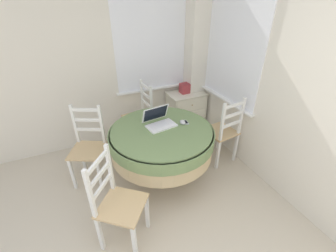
{
  "coord_description": "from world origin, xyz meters",
  "views": [
    {
      "loc": [
        -0.05,
        -0.34,
        2.1
      ],
      "look_at": [
        0.94,
        1.84,
        0.67
      ],
      "focal_mm": 24.0,
      "sensor_mm": 36.0,
      "label": 1
    }
  ],
  "objects_px": {
    "dining_chair_left_flank": "(89,148)",
    "dining_chair_camera_near": "(117,204)",
    "corner_cabinet": "(186,112)",
    "storage_box": "(187,88)",
    "laptop": "(159,121)",
    "computer_mouse": "(183,122)",
    "cell_phone": "(186,122)",
    "round_dining_table": "(162,140)",
    "dining_chair_near_right_window": "(223,132)",
    "dining_chair_near_back_window": "(140,116)"
  },
  "relations": [
    {
      "from": "dining_chair_left_flank",
      "to": "dining_chair_camera_near",
      "type": "bearing_deg",
      "value": -83.06
    },
    {
      "from": "dining_chair_camera_near",
      "to": "dining_chair_left_flank",
      "type": "distance_m",
      "value": 0.99
    },
    {
      "from": "corner_cabinet",
      "to": "storage_box",
      "type": "height_order",
      "value": "storage_box"
    },
    {
      "from": "laptop",
      "to": "computer_mouse",
      "type": "bearing_deg",
      "value": -20.54
    },
    {
      "from": "storage_box",
      "to": "cell_phone",
      "type": "bearing_deg",
      "value": -119.18
    },
    {
      "from": "cell_phone",
      "to": "round_dining_table",
      "type": "bearing_deg",
      "value": -176.1
    },
    {
      "from": "dining_chair_near_right_window",
      "to": "storage_box",
      "type": "xyz_separation_m",
      "value": [
        -0.04,
        0.99,
        0.3
      ]
    },
    {
      "from": "dining_chair_left_flank",
      "to": "corner_cabinet",
      "type": "xyz_separation_m",
      "value": [
        1.66,
        0.57,
        -0.12
      ]
    },
    {
      "from": "dining_chair_near_back_window",
      "to": "storage_box",
      "type": "relative_size",
      "value": 4.52
    },
    {
      "from": "storage_box",
      "to": "computer_mouse",
      "type": "bearing_deg",
      "value": -120.94
    },
    {
      "from": "dining_chair_near_right_window",
      "to": "dining_chair_near_back_window",
      "type": "bearing_deg",
      "value": 134.55
    },
    {
      "from": "dining_chair_near_back_window",
      "to": "dining_chair_near_right_window",
      "type": "distance_m",
      "value": 1.26
    },
    {
      "from": "corner_cabinet",
      "to": "dining_chair_near_right_window",
      "type": "bearing_deg",
      "value": -86.85
    },
    {
      "from": "dining_chair_near_right_window",
      "to": "dining_chair_left_flank",
      "type": "relative_size",
      "value": 1.0
    },
    {
      "from": "dining_chair_near_right_window",
      "to": "dining_chair_left_flank",
      "type": "bearing_deg",
      "value": 167.23
    },
    {
      "from": "cell_phone",
      "to": "corner_cabinet",
      "type": "relative_size",
      "value": 0.15
    },
    {
      "from": "dining_chair_near_right_window",
      "to": "dining_chair_camera_near",
      "type": "height_order",
      "value": "same"
    },
    {
      "from": "laptop",
      "to": "dining_chair_camera_near",
      "type": "distance_m",
      "value": 1.04
    },
    {
      "from": "storage_box",
      "to": "dining_chair_camera_near",
      "type": "bearing_deg",
      "value": -134.4
    },
    {
      "from": "cell_phone",
      "to": "dining_chair_near_back_window",
      "type": "height_order",
      "value": "dining_chair_near_back_window"
    },
    {
      "from": "computer_mouse",
      "to": "cell_phone",
      "type": "distance_m",
      "value": 0.05
    },
    {
      "from": "round_dining_table",
      "to": "dining_chair_near_back_window",
      "type": "relative_size",
      "value": 1.25
    },
    {
      "from": "dining_chair_left_flank",
      "to": "corner_cabinet",
      "type": "relative_size",
      "value": 1.44
    },
    {
      "from": "laptop",
      "to": "corner_cabinet",
      "type": "bearing_deg",
      "value": 45.78
    },
    {
      "from": "round_dining_table",
      "to": "cell_phone",
      "type": "height_order",
      "value": "cell_phone"
    },
    {
      "from": "dining_chair_near_right_window",
      "to": "dining_chair_camera_near",
      "type": "bearing_deg",
      "value": -159.34
    },
    {
      "from": "round_dining_table",
      "to": "laptop",
      "type": "xyz_separation_m",
      "value": [
        0.02,
        0.11,
        0.19
      ]
    },
    {
      "from": "dining_chair_near_back_window",
      "to": "storage_box",
      "type": "distance_m",
      "value": 0.9
    },
    {
      "from": "round_dining_table",
      "to": "laptop",
      "type": "height_order",
      "value": "laptop"
    },
    {
      "from": "dining_chair_left_flank",
      "to": "storage_box",
      "type": "height_order",
      "value": "dining_chair_left_flank"
    },
    {
      "from": "dining_chair_near_back_window",
      "to": "dining_chair_left_flank",
      "type": "xyz_separation_m",
      "value": [
        -0.83,
        -0.51,
        0.0
      ]
    },
    {
      "from": "computer_mouse",
      "to": "dining_chair_camera_near",
      "type": "relative_size",
      "value": 0.09
    },
    {
      "from": "dining_chair_camera_near",
      "to": "dining_chair_left_flank",
      "type": "height_order",
      "value": "same"
    },
    {
      "from": "dining_chair_near_back_window",
      "to": "computer_mouse",
      "type": "bearing_deg",
      "value": -74.04
    },
    {
      "from": "computer_mouse",
      "to": "storage_box",
      "type": "height_order",
      "value": "storage_box"
    },
    {
      "from": "dining_chair_left_flank",
      "to": "dining_chair_near_right_window",
      "type": "bearing_deg",
      "value": -12.77
    },
    {
      "from": "dining_chair_camera_near",
      "to": "corner_cabinet",
      "type": "bearing_deg",
      "value": 45.34
    },
    {
      "from": "dining_chair_near_right_window",
      "to": "corner_cabinet",
      "type": "xyz_separation_m",
      "value": [
        -0.05,
        0.96,
        -0.12
      ]
    },
    {
      "from": "dining_chair_left_flank",
      "to": "corner_cabinet",
      "type": "height_order",
      "value": "dining_chair_left_flank"
    },
    {
      "from": "dining_chair_near_right_window",
      "to": "dining_chair_left_flank",
      "type": "height_order",
      "value": "same"
    },
    {
      "from": "round_dining_table",
      "to": "storage_box",
      "type": "height_order",
      "value": "storage_box"
    },
    {
      "from": "round_dining_table",
      "to": "dining_chair_camera_near",
      "type": "bearing_deg",
      "value": -139.2
    },
    {
      "from": "laptop",
      "to": "dining_chair_near_right_window",
      "type": "distance_m",
      "value": 0.95
    },
    {
      "from": "computer_mouse",
      "to": "cell_phone",
      "type": "xyz_separation_m",
      "value": [
        0.05,
        0.01,
        -0.02
      ]
    },
    {
      "from": "dining_chair_camera_near",
      "to": "corner_cabinet",
      "type": "xyz_separation_m",
      "value": [
        1.54,
        1.56,
        -0.12
      ]
    },
    {
      "from": "round_dining_table",
      "to": "storage_box",
      "type": "distance_m",
      "value": 1.33
    },
    {
      "from": "computer_mouse",
      "to": "laptop",
      "type": "bearing_deg",
      "value": 159.46
    },
    {
      "from": "storage_box",
      "to": "laptop",
      "type": "bearing_deg",
      "value": -133.78
    },
    {
      "from": "cell_phone",
      "to": "dining_chair_left_flank",
      "type": "relative_size",
      "value": 0.11
    },
    {
      "from": "laptop",
      "to": "dining_chair_near_right_window",
      "type": "relative_size",
      "value": 0.38
    }
  ]
}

